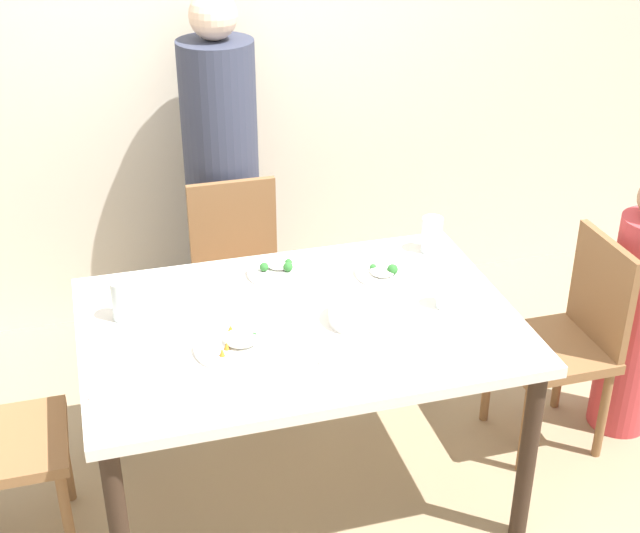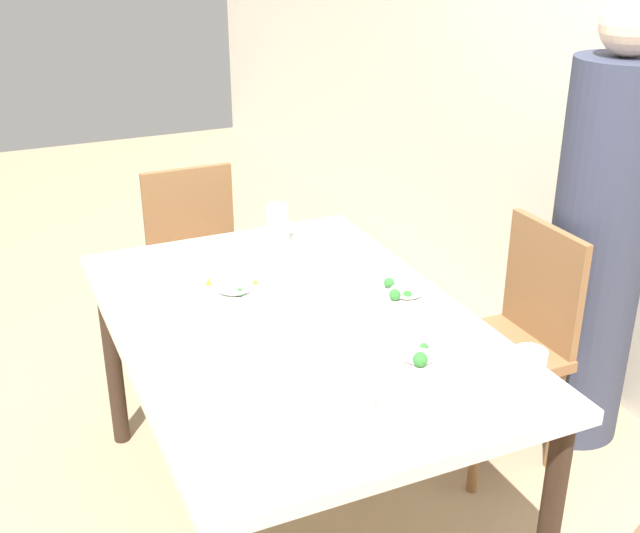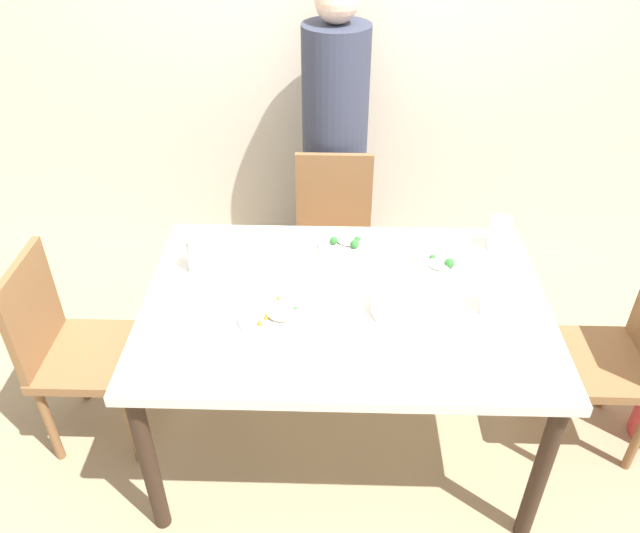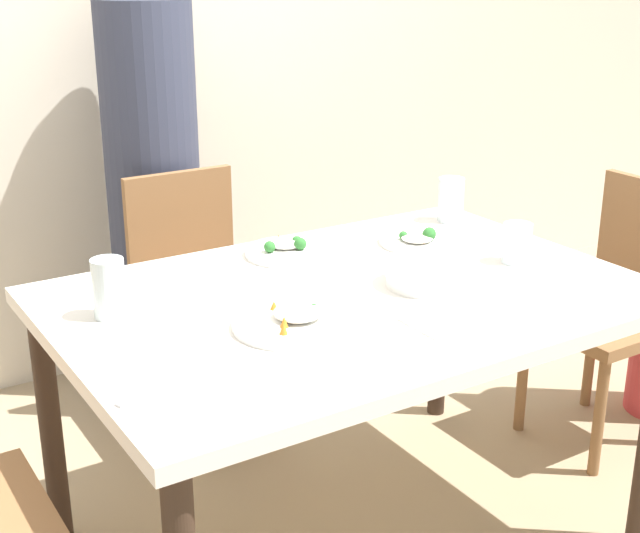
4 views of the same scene
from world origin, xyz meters
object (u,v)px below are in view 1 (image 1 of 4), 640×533
chair_child_spot (568,336)px  person_adult (223,188)px  plate_rice_adult (386,272)px  glass_water_tall (448,292)px  person_child (636,318)px  bowl_curry (360,312)px  chair_adult_spot (240,276)px

chair_child_spot → person_adult: bearing=-135.7°
plate_rice_adult → glass_water_tall: bearing=-64.5°
person_adult → person_child: 1.84m
chair_child_spot → person_adult: size_ratio=0.54×
chair_child_spot → person_child: size_ratio=0.79×
chair_child_spot → glass_water_tall: chair_child_spot is taller
person_adult → bowl_curry: 1.26m
bowl_curry → plate_rice_adult: size_ratio=0.91×
chair_child_spot → plate_rice_adult: bearing=-105.5°
person_child → plate_rice_adult: bearing=169.0°
bowl_curry → chair_adult_spot: bearing=105.2°
chair_adult_spot → person_adult: (0.00, 0.34, 0.27)m
chair_adult_spot → person_adult: 0.43m
plate_rice_adult → glass_water_tall: glass_water_tall is taller
chair_child_spot → bowl_curry: bearing=-84.2°
chair_child_spot → person_child: bearing=90.0°
chair_child_spot → plate_rice_adult: (-0.68, 0.19, 0.28)m
person_adult → plate_rice_adult: 1.05m
glass_water_tall → chair_adult_spot: bearing=122.5°
person_adult → chair_adult_spot: bearing=-90.0°
person_adult → chair_child_spot: bearing=-45.7°
chair_adult_spot → person_adult: bearing=90.0°
bowl_curry → glass_water_tall: bearing=1.6°
chair_adult_spot → glass_water_tall: (0.57, -0.89, 0.33)m
chair_adult_spot → bowl_curry: 0.98m
person_adult → glass_water_tall: bearing=-65.3°
person_adult → person_child: bearing=-39.0°
glass_water_tall → person_adult: bearing=114.7°
person_child → bowl_curry: bearing=-175.7°
chair_child_spot → plate_rice_adult: 0.76m
chair_adult_spot → chair_child_spot: bearing=-35.8°
person_child → chair_child_spot: bearing=180.0°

